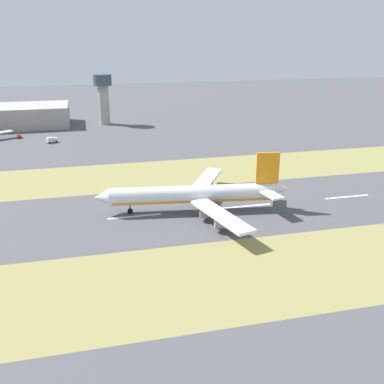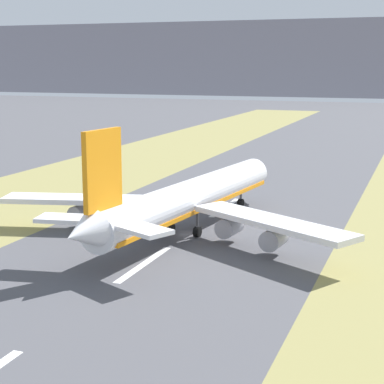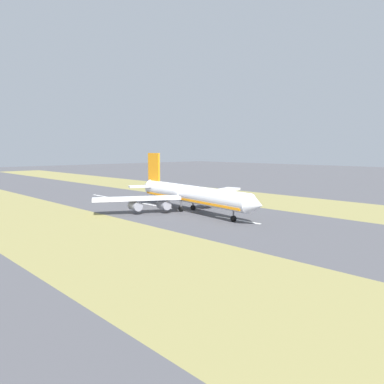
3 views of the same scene
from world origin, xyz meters
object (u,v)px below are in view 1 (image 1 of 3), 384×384
object	(u,v)px
airplane_main_jet	(198,194)
service_truck	(52,140)
apron_car	(19,136)
control_tower	(103,94)

from	to	relation	value
airplane_main_jet	service_truck	bearing A→B (deg)	25.06
apron_car	service_truck	bearing A→B (deg)	-130.33
control_tower	apron_car	distance (m)	62.32
airplane_main_jet	control_tower	bearing A→B (deg)	7.79
service_truck	apron_car	bearing A→B (deg)	49.67
airplane_main_jet	service_truck	distance (m)	127.97
service_truck	apron_car	size ratio (longest dim) A/B	1.38
service_truck	apron_car	distance (m)	24.95
control_tower	apron_car	xyz separation A→B (m)	(-30.46, 50.96, -18.93)
airplane_main_jet	control_tower	world-z (taller)	control_tower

